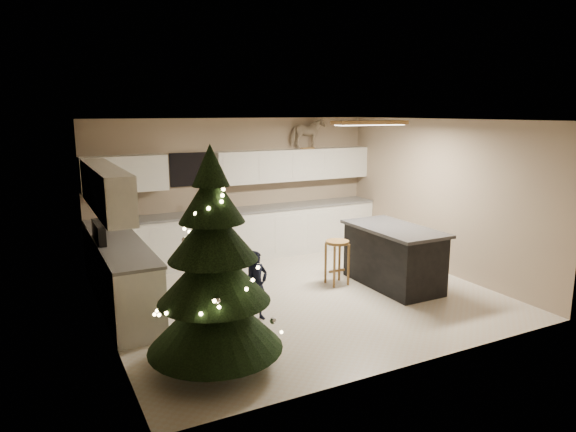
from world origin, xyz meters
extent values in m
plane|color=beige|center=(0.00, 0.00, 0.00)|extent=(5.50, 5.50, 0.00)
cube|color=gray|center=(0.00, 2.50, 1.30)|extent=(5.50, 0.02, 2.60)
cube|color=gray|center=(0.00, -2.50, 1.30)|extent=(5.50, 0.02, 2.60)
cube|color=gray|center=(-2.75, 0.00, 1.30)|extent=(0.02, 5.00, 2.60)
cube|color=gray|center=(2.75, 0.00, 1.30)|extent=(0.02, 5.00, 2.60)
cube|color=silver|center=(0.00, 0.00, 2.60)|extent=(5.50, 5.00, 0.02)
cube|color=olive|center=(1.30, 0.10, 2.55)|extent=(1.25, 0.32, 0.06)
cube|color=white|center=(1.30, 0.10, 2.52)|extent=(1.15, 0.24, 0.02)
cube|color=silver|center=(0.00, 2.20, 0.45)|extent=(5.48, 0.60, 0.90)
cube|color=silver|center=(-2.45, 0.60, 0.45)|extent=(0.60, 2.60, 0.90)
cube|color=slate|center=(0.00, 2.19, 0.92)|extent=(5.48, 0.62, 0.04)
cube|color=slate|center=(-2.44, 0.60, 0.92)|extent=(0.62, 2.60, 0.04)
cube|color=silver|center=(-2.05, 2.33, 1.70)|extent=(1.40, 0.35, 0.60)
cube|color=silver|center=(1.15, 2.33, 1.70)|extent=(3.20, 0.35, 0.60)
cube|color=silver|center=(-2.58, 0.72, 1.70)|extent=(0.35, 2.60, 0.60)
cube|color=black|center=(-0.90, 2.47, 1.70)|extent=(0.70, 0.04, 0.60)
cube|color=#99999E|center=(-0.90, 2.20, 0.90)|extent=(0.55, 0.40, 0.06)
cylinder|color=#99999E|center=(-0.90, 2.30, 1.06)|extent=(0.03, 0.03, 0.24)
cube|color=black|center=(-2.43, 0.90, 0.45)|extent=(0.64, 0.75, 0.90)
cube|color=black|center=(-2.68, 0.90, 1.05)|extent=(0.10, 0.75, 0.30)
cube|color=black|center=(1.53, -0.31, 0.45)|extent=(0.80, 1.60, 0.90)
cube|color=black|center=(1.53, -0.31, 0.93)|extent=(0.90, 1.70, 0.05)
cylinder|color=olive|center=(0.78, 0.15, 0.69)|extent=(0.37, 0.37, 0.04)
cylinder|color=olive|center=(0.65, 0.02, 0.33)|extent=(0.04, 0.04, 0.67)
cylinder|color=olive|center=(0.91, 0.02, 0.33)|extent=(0.04, 0.04, 0.67)
cylinder|color=olive|center=(0.65, 0.28, 0.33)|extent=(0.04, 0.04, 0.67)
cylinder|color=olive|center=(0.91, 0.28, 0.33)|extent=(0.04, 0.04, 0.67)
cube|color=olive|center=(0.78, 0.15, 0.22)|extent=(0.29, 0.03, 0.03)
cylinder|color=#3F2816|center=(-1.85, -1.54, 0.16)|extent=(0.13, 0.13, 0.32)
cone|color=black|center=(-1.85, -1.54, 0.59)|extent=(1.45, 1.45, 0.75)
cone|color=black|center=(-1.85, -1.54, 1.07)|extent=(1.20, 1.20, 0.64)
cone|color=black|center=(-1.85, -1.54, 1.50)|extent=(0.94, 0.94, 0.59)
cone|color=black|center=(-1.85, -1.54, 1.87)|extent=(0.68, 0.68, 0.53)
cone|color=black|center=(-1.85, -1.54, 2.19)|extent=(0.38, 0.38, 0.43)
sphere|color=#FFD88C|center=(-1.09, -1.54, 0.27)|extent=(0.04, 0.04, 0.04)
sphere|color=#FFD88C|center=(-1.17, -1.26, 0.32)|extent=(0.04, 0.04, 0.04)
sphere|color=#FFD88C|center=(-1.34, -1.04, 0.38)|extent=(0.04, 0.04, 0.04)
sphere|color=#FFD88C|center=(-1.57, -0.90, 0.44)|extent=(0.04, 0.04, 0.04)
sphere|color=#FFD88C|center=(-1.84, -0.86, 0.49)|extent=(0.04, 0.04, 0.04)
sphere|color=#FFD88C|center=(-2.09, -0.93, 0.55)|extent=(0.04, 0.04, 0.04)
sphere|color=#FFD88C|center=(-2.29, -1.08, 0.61)|extent=(0.04, 0.04, 0.04)
sphere|color=#FFD88C|center=(-2.42, -1.29, 0.66)|extent=(0.04, 0.04, 0.04)
sphere|color=#FFD88C|center=(-2.45, -1.52, 0.72)|extent=(0.04, 0.04, 0.04)
sphere|color=#FFD88C|center=(-2.40, -1.74, 0.78)|extent=(0.04, 0.04, 0.04)
sphere|color=#FFD88C|center=(-2.26, -1.92, 0.83)|extent=(0.04, 0.04, 0.04)
sphere|color=#FFD88C|center=(-2.08, -2.03, 0.89)|extent=(0.04, 0.04, 0.04)
sphere|color=#FFD88C|center=(-1.87, -2.06, 0.94)|extent=(0.04, 0.04, 0.04)
sphere|color=#FFD88C|center=(-1.68, -2.02, 1.00)|extent=(0.04, 0.04, 0.04)
sphere|color=#FFD88C|center=(-1.53, -1.90, 1.06)|extent=(0.04, 0.04, 0.04)
sphere|color=#FFD88C|center=(-1.43, -1.74, 1.11)|extent=(0.04, 0.04, 0.04)
sphere|color=#FFD88C|center=(-1.41, -1.57, 1.17)|extent=(0.04, 0.04, 0.04)
sphere|color=#FFD88C|center=(-1.45, -1.40, 1.23)|extent=(0.04, 0.04, 0.04)
sphere|color=#FFD88C|center=(-1.54, -1.27, 1.28)|extent=(0.04, 0.04, 0.04)
sphere|color=#FFD88C|center=(-1.68, -1.19, 1.34)|extent=(0.04, 0.04, 0.04)
sphere|color=#FFD88C|center=(-1.82, -1.17, 1.40)|extent=(0.04, 0.04, 0.04)
sphere|color=#FFD88C|center=(-1.96, -1.21, 1.45)|extent=(0.04, 0.04, 0.04)
sphere|color=#FFD88C|center=(-2.06, -1.29, 1.51)|extent=(0.04, 0.04, 0.04)
sphere|color=#FFD88C|center=(-2.12, -1.40, 1.56)|extent=(0.04, 0.04, 0.04)
sphere|color=#FFD88C|center=(-2.14, -1.51, 1.62)|extent=(0.04, 0.04, 0.04)
sphere|color=#FFD88C|center=(-2.11, -1.62, 1.68)|extent=(0.04, 0.04, 0.04)
sphere|color=#FFD88C|center=(-2.04, -1.70, 1.73)|extent=(0.04, 0.04, 0.04)
sphere|color=#FFD88C|center=(-1.96, -1.74, 1.79)|extent=(0.04, 0.04, 0.04)
sphere|color=#FFD88C|center=(-1.87, -1.75, 1.85)|extent=(0.04, 0.04, 0.04)
sphere|color=#FFD88C|center=(-1.80, -1.72, 1.90)|extent=(0.04, 0.04, 0.04)
sphere|color=#FFD88C|center=(-1.74, -1.67, 1.96)|extent=(0.04, 0.04, 0.04)
sphere|color=#FFD88C|center=(-1.72, -1.61, 2.02)|extent=(0.04, 0.04, 0.04)
sphere|color=#FFD88C|center=(-1.72, -1.56, 2.07)|extent=(0.04, 0.04, 0.04)
sphere|color=#FFD88C|center=(-1.74, -1.51, 2.13)|extent=(0.04, 0.04, 0.04)
sphere|color=#FFD88C|center=(-1.78, -1.48, 2.19)|extent=(0.04, 0.04, 0.04)
sphere|color=#FFD88C|center=(-1.81, -1.48, 2.24)|extent=(0.04, 0.04, 0.04)
sphere|color=silver|center=(-1.21, -1.54, 0.44)|extent=(0.07, 0.07, 0.07)
sphere|color=silver|center=(-2.18, -1.09, 0.68)|extent=(0.07, 0.07, 0.07)
sphere|color=silver|center=(-1.99, -1.99, 0.92)|extent=(0.07, 0.07, 0.07)
sphere|color=silver|center=(-1.48, -1.42, 1.16)|extent=(0.07, 0.07, 0.07)
sphere|color=silver|center=(-2.09, -1.37, 1.40)|extent=(0.07, 0.07, 0.07)
sphere|color=silver|center=(-1.85, -1.75, 1.64)|extent=(0.07, 0.07, 0.07)
sphere|color=silver|center=(-1.75, -1.46, 1.88)|extent=(0.07, 0.07, 0.07)
sphere|color=silver|center=(-1.89, -1.53, 2.12)|extent=(0.07, 0.07, 0.07)
imported|color=black|center=(-0.95, -0.59, 0.47)|extent=(0.39, 0.31, 0.94)
cube|color=olive|center=(1.44, 2.28, 2.01)|extent=(0.27, 0.02, 0.02)
cube|color=olive|center=(1.44, 2.37, 2.01)|extent=(0.27, 0.02, 0.02)
imported|color=beige|center=(1.44, 2.33, 2.31)|extent=(0.68, 0.32, 0.57)
camera|label=1|loc=(-3.51, -6.47, 2.72)|focal=32.00mm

